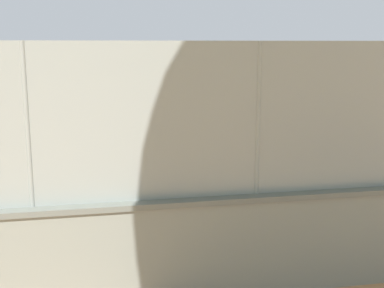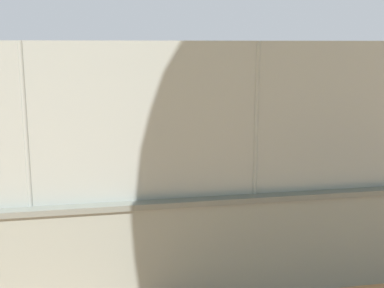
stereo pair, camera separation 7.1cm
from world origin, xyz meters
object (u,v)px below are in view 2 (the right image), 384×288
object	(u,v)px
player_baseline_waiting	(95,141)
player_crossing_court	(139,165)
sports_ball	(60,149)
player_foreground_swinging	(278,136)

from	to	relation	value
player_baseline_waiting	player_crossing_court	world-z (taller)	player_baseline_waiting
sports_ball	player_baseline_waiting	bearing A→B (deg)	-129.08
player_baseline_waiting	sports_ball	distance (m)	1.39
player_foreground_swinging	player_crossing_court	distance (m)	5.00
player_foreground_swinging	player_crossing_court	size ratio (longest dim) A/B	1.06
player_baseline_waiting	player_crossing_court	size ratio (longest dim) A/B	1.05
player_crossing_court	sports_ball	bearing A→B (deg)	-43.26
player_crossing_court	sports_ball	xyz separation A→B (m)	(1.83, -1.72, 0.08)
player_baseline_waiting	player_crossing_court	xyz separation A→B (m)	(-0.95, 2.80, -0.05)
player_baseline_waiting	sports_ball	bearing A→B (deg)	50.92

